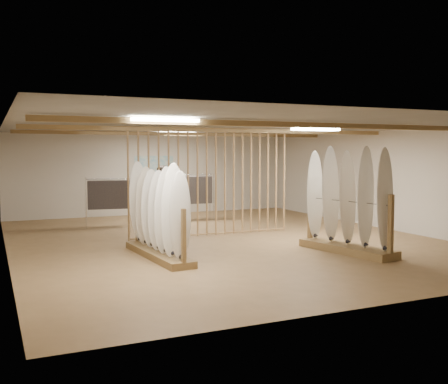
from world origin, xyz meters
name	(u,v)px	position (x,y,z in m)	size (l,w,h in m)	color
floor	(224,240)	(0.00, 0.00, 0.00)	(12.00, 12.00, 0.00)	olive
ceiling	(224,127)	(0.00, 0.00, 2.80)	(12.00, 12.00, 0.00)	gray
wall_back	(154,174)	(0.00, 6.00, 1.40)	(12.00, 12.00, 0.00)	beige
wall_front	(396,208)	(0.00, -6.00, 1.40)	(12.00, 12.00, 0.00)	beige
wall_left	(5,190)	(-5.00, 0.00, 1.40)	(12.00, 12.00, 0.00)	beige
wall_right	(383,180)	(5.00, 0.00, 1.40)	(12.00, 12.00, 0.00)	beige
ceiling_slats	(224,130)	(0.00, 0.00, 2.72)	(9.50, 6.12, 0.10)	olive
light_panels	(224,129)	(0.00, 0.00, 2.74)	(1.20, 0.35, 0.06)	white
bamboo_partition	(211,182)	(0.00, 0.80, 1.40)	(4.45, 0.05, 2.78)	#A27E4F
poster	(154,169)	(0.00, 5.98, 1.60)	(1.40, 0.03, 0.90)	teal
rack_left	(158,226)	(-2.13, -1.40, 0.66)	(0.71, 2.76, 1.91)	olive
rack_right	(347,218)	(1.79, -2.56, 0.76)	(1.07, 2.43, 2.24)	olive
clothing_rack_a	(110,195)	(-2.09, 3.48, 0.95)	(1.35, 0.52, 1.45)	silver
clothing_rack_b	(191,190)	(0.52, 3.72, 0.99)	(1.42, 0.45, 1.52)	silver
shopper_a	(166,194)	(-0.45, 3.26, 0.93)	(0.68, 0.46, 1.86)	#292831
shopper_b	(164,191)	(-0.47, 3.36, 1.01)	(0.97, 0.76, 2.02)	#312B26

